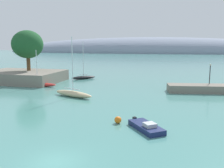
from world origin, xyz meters
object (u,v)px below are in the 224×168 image
sailboat_sand_near_shore (73,93)px  harbor_lamp_post (210,71)px  motorboat_navy_alongside_breakwater (146,127)px  mooring_buoy_orange (118,120)px  sailboat_red_mid_mooring (38,85)px  sailboat_black_outer_mooring (84,77)px  tree_clump_shore (27,44)px

sailboat_sand_near_shore → harbor_lamp_post: (23.70, 11.14, 3.32)m
motorboat_navy_alongside_breakwater → mooring_buoy_orange: 3.73m
sailboat_sand_near_shore → sailboat_red_mid_mooring: (-11.47, 7.70, -0.11)m
sailboat_red_mid_mooring → sailboat_black_outer_mooring: 14.61m
motorboat_navy_alongside_breakwater → sailboat_sand_near_shore: bearing=-171.1°
motorboat_navy_alongside_breakwater → mooring_buoy_orange: size_ratio=6.07×
sailboat_sand_near_shore → motorboat_navy_alongside_breakwater: sailboat_sand_near_shore is taller
sailboat_red_mid_mooring → sailboat_black_outer_mooring: size_ratio=0.84×
sailboat_sand_near_shore → sailboat_red_mid_mooring: 13.82m
motorboat_navy_alongside_breakwater → mooring_buoy_orange: bearing=-149.1°
sailboat_red_mid_mooring → harbor_lamp_post: sailboat_red_mid_mooring is taller
tree_clump_shore → harbor_lamp_post: tree_clump_shore is taller
sailboat_sand_near_shore → harbor_lamp_post: bearing=46.9°
sailboat_red_mid_mooring → motorboat_navy_alongside_breakwater: bearing=-52.0°
motorboat_navy_alongside_breakwater → mooring_buoy_orange: (-3.45, 1.40, 0.08)m
harbor_lamp_post → sailboat_sand_near_shore: bearing=-154.8°
tree_clump_shore → sailboat_red_mid_mooring: tree_clump_shore is taller
motorboat_navy_alongside_breakwater → harbor_lamp_post: harbor_lamp_post is taller
sailboat_red_mid_mooring → harbor_lamp_post: 35.51m
tree_clump_shore → mooring_buoy_orange: tree_clump_shore is taller
sailboat_red_mid_mooring → harbor_lamp_post: (35.18, 3.43, 3.43)m
motorboat_navy_alongside_breakwater → sailboat_red_mid_mooring: bearing=-166.9°
sailboat_black_outer_mooring → motorboat_navy_alongside_breakwater: bearing=-102.7°
sailboat_sand_near_shore → sailboat_red_mid_mooring: sailboat_sand_near_shore is taller
tree_clump_shore → sailboat_sand_near_shore: size_ratio=0.95×
sailboat_red_mid_mooring → sailboat_sand_near_shore: bearing=-46.0°
tree_clump_shore → sailboat_red_mid_mooring: bearing=-47.8°
sailboat_black_outer_mooring → mooring_buoy_orange: 37.69m
harbor_lamp_post → tree_clump_shore: bearing=174.7°
sailboat_black_outer_mooring → mooring_buoy_orange: size_ratio=11.95×
sailboat_sand_near_shore → sailboat_red_mid_mooring: size_ratio=1.26×
mooring_buoy_orange → sailboat_black_outer_mooring: bearing=116.6°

